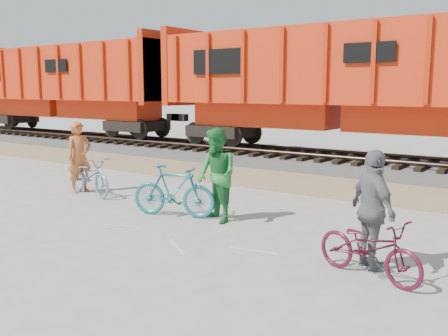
{
  "coord_description": "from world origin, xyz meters",
  "views": [
    {
      "loc": [
        6.3,
        -7.61,
        2.73
      ],
      "look_at": [
        -0.08,
        1.5,
        0.98
      ],
      "focal_mm": 40.0,
      "sensor_mm": 36.0,
      "label": 1
    }
  ],
  "objects_px": {
    "hopper_car_left": "(65,84)",
    "bicycle_teal": "(174,191)",
    "hopper_car_center": "(343,82)",
    "person_solo": "(79,157)",
    "person_man": "(216,175)",
    "bicycle_blue": "(90,176)",
    "bicycle_maroon": "(369,248)",
    "person_woman": "(373,210)"
  },
  "relations": [
    {
      "from": "hopper_car_left",
      "to": "bicycle_teal",
      "type": "height_order",
      "value": "hopper_car_left"
    },
    {
      "from": "hopper_car_center",
      "to": "person_solo",
      "type": "bearing_deg",
      "value": -117.1
    },
    {
      "from": "person_solo",
      "to": "person_man",
      "type": "bearing_deg",
      "value": -83.42
    },
    {
      "from": "bicycle_blue",
      "to": "person_solo",
      "type": "relative_size",
      "value": 1.01
    },
    {
      "from": "hopper_car_left",
      "to": "person_man",
      "type": "height_order",
      "value": "hopper_car_left"
    },
    {
      "from": "hopper_car_center",
      "to": "bicycle_maroon",
      "type": "bearing_deg",
      "value": -65.82
    },
    {
      "from": "person_man",
      "to": "bicycle_blue",
      "type": "bearing_deg",
      "value": -158.35
    },
    {
      "from": "person_solo",
      "to": "hopper_car_center",
      "type": "bearing_deg",
      "value": -16.24
    },
    {
      "from": "bicycle_teal",
      "to": "person_man",
      "type": "xyz_separation_m",
      "value": [
        1.0,
        0.2,
        0.42
      ]
    },
    {
      "from": "hopper_car_left",
      "to": "person_solo",
      "type": "height_order",
      "value": "hopper_car_left"
    },
    {
      "from": "bicycle_blue",
      "to": "person_woman",
      "type": "relative_size",
      "value": 1.03
    },
    {
      "from": "bicycle_blue",
      "to": "person_solo",
      "type": "height_order",
      "value": "person_solo"
    },
    {
      "from": "person_man",
      "to": "hopper_car_left",
      "type": "bearing_deg",
      "value": 176.94
    },
    {
      "from": "hopper_car_center",
      "to": "person_man",
      "type": "xyz_separation_m",
      "value": [
        0.67,
        -8.39,
        -2.03
      ]
    },
    {
      "from": "person_woman",
      "to": "bicycle_maroon",
      "type": "bearing_deg",
      "value": 144.4
    },
    {
      "from": "person_solo",
      "to": "person_woman",
      "type": "relative_size",
      "value": 1.03
    },
    {
      "from": "hopper_car_left",
      "to": "hopper_car_center",
      "type": "bearing_deg",
      "value": 0.0
    },
    {
      "from": "hopper_car_left",
      "to": "person_woman",
      "type": "relative_size",
      "value": 7.55
    },
    {
      "from": "bicycle_teal",
      "to": "person_man",
      "type": "relative_size",
      "value": 0.96
    },
    {
      "from": "hopper_car_center",
      "to": "person_solo",
      "type": "height_order",
      "value": "hopper_car_center"
    },
    {
      "from": "person_woman",
      "to": "person_man",
      "type": "bearing_deg",
      "value": 26.4
    },
    {
      "from": "hopper_car_left",
      "to": "person_woman",
      "type": "xyz_separation_m",
      "value": [
        19.24,
        -9.28,
        -2.08
      ]
    },
    {
      "from": "person_woman",
      "to": "bicycle_blue",
      "type": "bearing_deg",
      "value": 32.06
    },
    {
      "from": "hopper_car_center",
      "to": "person_woman",
      "type": "bearing_deg",
      "value": -65.41
    },
    {
      "from": "hopper_car_left",
      "to": "bicycle_teal",
      "type": "xyz_separation_m",
      "value": [
        14.67,
        -8.59,
        -2.44
      ]
    },
    {
      "from": "bicycle_blue",
      "to": "person_man",
      "type": "height_order",
      "value": "person_man"
    },
    {
      "from": "bicycle_teal",
      "to": "person_solo",
      "type": "bearing_deg",
      "value": 63.83
    },
    {
      "from": "hopper_car_left",
      "to": "bicycle_blue",
      "type": "xyz_separation_m",
      "value": [
        11.39,
        -8.13,
        -2.5
      ]
    },
    {
      "from": "hopper_car_center",
      "to": "person_man",
      "type": "distance_m",
      "value": 8.66
    },
    {
      "from": "bicycle_teal",
      "to": "bicycle_maroon",
      "type": "xyz_separation_m",
      "value": [
        4.67,
        -1.09,
        -0.11
      ]
    },
    {
      "from": "bicycle_maroon",
      "to": "hopper_car_center",
      "type": "bearing_deg",
      "value": 39.78
    },
    {
      "from": "bicycle_blue",
      "to": "person_man",
      "type": "distance_m",
      "value": 4.31
    },
    {
      "from": "bicycle_teal",
      "to": "person_solo",
      "type": "height_order",
      "value": "person_solo"
    },
    {
      "from": "hopper_car_left",
      "to": "person_man",
      "type": "distance_m",
      "value": 17.89
    },
    {
      "from": "hopper_car_center",
      "to": "person_solo",
      "type": "xyz_separation_m",
      "value": [
        -4.11,
        -8.03,
        -2.06
      ]
    },
    {
      "from": "bicycle_maroon",
      "to": "person_solo",
      "type": "distance_m",
      "value": 8.63
    },
    {
      "from": "hopper_car_center",
      "to": "bicycle_blue",
      "type": "relative_size",
      "value": 7.31
    },
    {
      "from": "bicycle_blue",
      "to": "bicycle_teal",
      "type": "bearing_deg",
      "value": -85.85
    },
    {
      "from": "person_man",
      "to": "person_solo",
      "type": "bearing_deg",
      "value": -159.18
    },
    {
      "from": "bicycle_maroon",
      "to": "bicycle_teal",
      "type": "bearing_deg",
      "value": 92.49
    },
    {
      "from": "hopper_car_center",
      "to": "bicycle_teal",
      "type": "height_order",
      "value": "hopper_car_center"
    },
    {
      "from": "bicycle_blue",
      "to": "bicycle_maroon",
      "type": "bearing_deg",
      "value": -88.9
    }
  ]
}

